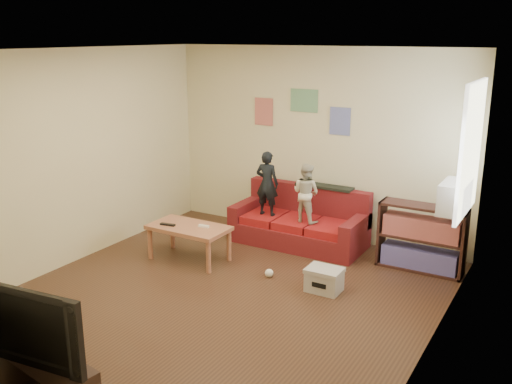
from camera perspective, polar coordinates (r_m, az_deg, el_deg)
The scene contains 17 objects.
room_shell at distance 6.01m, azimuth -3.84°, elevation 0.98°, with size 4.52×5.02×2.72m.
sofa at distance 8.05m, azimuth 4.48°, elevation -3.23°, with size 1.84×0.85×0.81m.
child_a at distance 7.94m, azimuth 1.12°, elevation 0.87°, with size 0.33×0.22×0.91m, color black.
child_b at distance 7.69m, azimuth 5.02°, elevation -0.09°, with size 0.39×0.31×0.81m, color beige.
coffee_table at distance 7.44m, azimuth -6.72°, elevation -3.87°, with size 1.03×0.57×0.46m.
remote at distance 7.47m, azimuth -8.83°, elevation -3.23°, with size 0.20×0.05×0.02m, color black.
game_controller at distance 7.34m, azimuth -5.26°, elevation -3.43°, with size 0.14×0.04×0.03m, color white.
bookshelf at distance 7.38m, azimuth 16.19°, elevation -4.75°, with size 1.05×0.32×0.84m.
window at distance 6.66m, azimuth 20.67°, elevation 4.00°, with size 0.04×1.08×1.48m, color white.
ac_unit at distance 6.81m, azimuth 19.23°, elevation -0.49°, with size 0.28×0.55×0.35m, color #B7B2A3.
artwork_left at distance 8.46m, azimuth 0.78°, elevation 8.04°, with size 0.30×0.01×0.40m, color #D87266.
artwork_center at distance 8.13m, azimuth 4.83°, elevation 9.10°, with size 0.42×0.01×0.32m, color #72B27F.
artwork_right at distance 7.95m, azimuth 8.39°, elevation 7.02°, with size 0.30×0.01×0.38m, color #727FCC.
file_box at distance 6.65m, azimuth 6.83°, elevation -8.68°, with size 0.40×0.31×0.28m.
tv_stand at distance 5.07m, azimuth -20.65°, elevation -17.18°, with size 1.09×0.36×0.41m, color #372420.
television at distance 4.82m, azimuth -21.25°, elevation -11.91°, with size 1.11×0.15×0.64m, color black.
tissue at distance 6.99m, azimuth 1.32°, elevation -8.12°, with size 0.10×0.10×0.10m, color white.
Camera 1 is at (3.27, -4.81, 2.87)m, focal length 40.00 mm.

